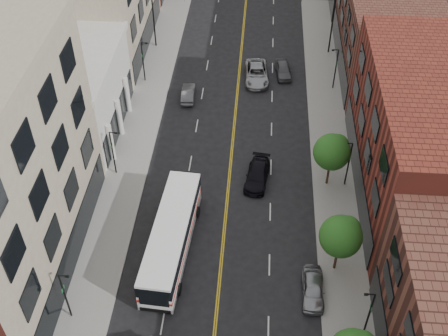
% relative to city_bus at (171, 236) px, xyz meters
% --- Properties ---
extents(sidewalk_left, '(4.00, 110.00, 0.15)m').
position_rel_city_bus_xyz_m(sidewalk_left, '(-5.80, 20.06, -1.81)').
color(sidewalk_left, gray).
rests_on(sidewalk_left, ground).
extents(sidewalk_right, '(4.00, 110.00, 0.15)m').
position_rel_city_bus_xyz_m(sidewalk_right, '(14.20, 20.06, -1.81)').
color(sidewalk_right, gray).
rests_on(sidewalk_right, ground).
extents(bldg_l_white, '(10.00, 14.00, 8.00)m').
position_rel_city_bus_xyz_m(bldg_l_white, '(-12.80, 16.06, 2.11)').
color(bldg_l_white, silver).
rests_on(bldg_l_white, ground).
extents(bldg_r_mid, '(10.00, 22.00, 12.00)m').
position_rel_city_bus_xyz_m(bldg_r_mid, '(21.20, 9.06, 4.11)').
color(bldg_r_mid, maroon).
rests_on(bldg_r_mid, ground).
extents(bldg_r_far_a, '(10.00, 20.00, 10.00)m').
position_rel_city_bus_xyz_m(bldg_r_far_a, '(21.20, 30.06, 3.11)').
color(bldg_r_far_a, '#582C23').
rests_on(bldg_r_far_a, ground).
extents(tree_r_2, '(3.40, 3.40, 5.59)m').
position_rel_city_bus_xyz_m(tree_r_2, '(13.59, -0.87, 2.24)').
color(tree_r_2, black).
rests_on(tree_r_2, sidewalk_right).
extents(tree_r_3, '(3.40, 3.40, 5.59)m').
position_rel_city_bus_xyz_m(tree_r_3, '(13.59, 9.13, 2.24)').
color(tree_r_3, black).
rests_on(tree_r_3, sidewalk_right).
extents(lamp_l_1, '(0.81, 0.55, 5.05)m').
position_rel_city_bus_xyz_m(lamp_l_1, '(-6.75, -6.94, 1.08)').
color(lamp_l_1, black).
rests_on(lamp_l_1, sidewalk_left).
extents(lamp_l_2, '(0.81, 0.55, 5.05)m').
position_rel_city_bus_xyz_m(lamp_l_2, '(-6.75, 9.06, 1.08)').
color(lamp_l_2, black).
rests_on(lamp_l_2, sidewalk_left).
extents(lamp_l_3, '(0.81, 0.55, 5.05)m').
position_rel_city_bus_xyz_m(lamp_l_3, '(-6.75, 25.06, 1.08)').
color(lamp_l_3, black).
rests_on(lamp_l_3, sidewalk_left).
extents(lamp_r_1, '(0.81, 0.55, 5.05)m').
position_rel_city_bus_xyz_m(lamp_r_1, '(15.15, -6.94, 1.08)').
color(lamp_r_1, black).
rests_on(lamp_r_1, sidewalk_right).
extents(lamp_r_2, '(0.81, 0.55, 5.05)m').
position_rel_city_bus_xyz_m(lamp_r_2, '(15.15, 9.06, 1.08)').
color(lamp_r_2, black).
rests_on(lamp_r_2, sidewalk_right).
extents(lamp_r_3, '(0.81, 0.55, 5.05)m').
position_rel_city_bus_xyz_m(lamp_r_3, '(15.15, 25.06, 1.08)').
color(lamp_r_3, black).
rests_on(lamp_r_3, sidewalk_right).
extents(signal_mast_left, '(4.49, 0.18, 7.20)m').
position_rel_city_bus_xyz_m(signal_mast_left, '(-6.07, 33.06, 2.76)').
color(signal_mast_left, black).
rests_on(signal_mast_left, sidewalk_left).
extents(signal_mast_right, '(4.49, 0.18, 7.20)m').
position_rel_city_bus_xyz_m(signal_mast_right, '(14.46, 33.06, 2.76)').
color(signal_mast_right, black).
rests_on(signal_mast_right, sidewalk_right).
extents(city_bus, '(3.70, 12.78, 3.25)m').
position_rel_city_bus_xyz_m(city_bus, '(0.00, 0.00, 0.00)').
color(city_bus, white).
rests_on(city_bus, ground).
extents(car_parked_far, '(1.79, 4.32, 1.47)m').
position_rel_city_bus_xyz_m(car_parked_far, '(11.60, -3.60, -1.15)').
color(car_parked_far, '#919398').
rests_on(car_parked_far, ground).
extents(car_lane_behind, '(1.62, 4.10, 1.33)m').
position_rel_city_bus_xyz_m(car_lane_behind, '(-1.30, 22.02, -1.22)').
color(car_lane_behind, '#4E4F54').
rests_on(car_lane_behind, ground).
extents(car_lane_a, '(2.68, 5.23, 1.45)m').
position_rel_city_bus_xyz_m(car_lane_a, '(6.89, 9.06, -1.16)').
color(car_lane_a, black).
rests_on(car_lane_a, ground).
extents(car_lane_b, '(3.17, 6.13, 1.65)m').
position_rel_city_bus_xyz_m(car_lane_b, '(6.29, 26.43, -1.06)').
color(car_lane_b, '#9A9CA1').
rests_on(car_lane_b, ground).
extents(car_lane_c, '(2.22, 4.41, 1.44)m').
position_rel_city_bus_xyz_m(car_lane_c, '(9.45, 27.60, -1.17)').
color(car_lane_c, '#4D4D52').
rests_on(car_lane_c, ground).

